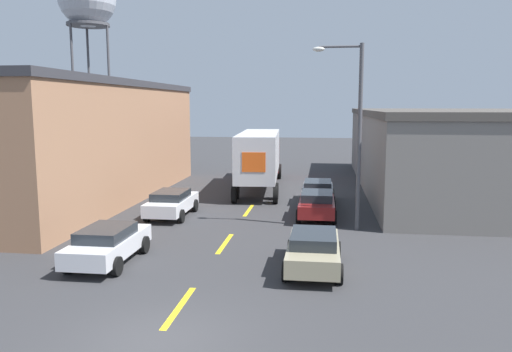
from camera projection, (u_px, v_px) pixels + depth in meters
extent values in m
plane|color=#333335|center=(155.00, 340.00, 12.52)|extent=(160.00, 160.00, 0.00)
cube|color=yellow|center=(179.00, 307.00, 14.59)|extent=(0.20, 3.11, 0.01)
cube|color=yellow|center=(225.00, 243.00, 21.30)|extent=(0.20, 3.11, 0.01)
cube|color=yellow|center=(249.00, 210.00, 28.01)|extent=(0.20, 3.11, 0.01)
cube|color=#9E7051|center=(57.00, 144.00, 31.09)|extent=(10.95, 22.61, 6.95)
cube|color=#333338|center=(54.00, 84.00, 30.57)|extent=(11.15, 22.81, 0.40)
cube|color=slate|center=(464.00, 153.00, 34.90)|extent=(14.00, 26.86, 5.15)
cube|color=#4C4742|center=(467.00, 113.00, 34.51)|extent=(14.20, 27.06, 0.40)
cube|color=#B21919|center=(264.00, 155.00, 40.72)|extent=(2.57, 3.12, 2.60)
cube|color=silver|center=(259.00, 154.00, 33.86)|extent=(3.16, 10.24, 2.88)
cube|color=#E55619|center=(254.00, 162.00, 28.86)|extent=(1.37, 0.12, 1.15)
cylinder|color=black|center=(280.00, 170.00, 41.18)|extent=(0.35, 1.07, 1.05)
cylinder|color=black|center=(249.00, 170.00, 41.35)|extent=(0.35, 1.07, 1.05)
cylinder|color=black|center=(279.00, 172.00, 40.01)|extent=(0.35, 1.07, 1.05)
cylinder|color=black|center=(248.00, 172.00, 40.18)|extent=(0.35, 1.07, 1.05)
cylinder|color=black|center=(276.00, 191.00, 31.25)|extent=(0.35, 1.07, 1.05)
cylinder|color=black|center=(237.00, 191.00, 31.42)|extent=(0.35, 1.07, 1.05)
cylinder|color=black|center=(275.00, 195.00, 29.87)|extent=(0.35, 1.07, 1.05)
cylinder|color=black|center=(234.00, 195.00, 30.04)|extent=(0.35, 1.07, 1.05)
cube|color=maroon|center=(317.00, 205.00, 26.14)|extent=(1.79, 4.40, 0.64)
cube|color=#23282D|center=(317.00, 196.00, 25.93)|extent=(1.58, 2.29, 0.41)
cylinder|color=black|center=(333.00, 206.00, 27.40)|extent=(0.22, 0.68, 0.68)
cylinder|color=black|center=(301.00, 206.00, 27.64)|extent=(0.22, 0.68, 0.68)
cylinder|color=black|center=(334.00, 217.00, 24.73)|extent=(0.22, 0.68, 0.68)
cylinder|color=black|center=(298.00, 216.00, 24.96)|extent=(0.22, 0.68, 0.68)
cube|color=silver|center=(172.00, 204.00, 26.41)|extent=(1.79, 4.40, 0.64)
cube|color=#23282D|center=(171.00, 195.00, 26.21)|extent=(1.58, 2.29, 0.41)
cylinder|color=black|center=(195.00, 205.00, 27.68)|extent=(0.22, 0.68, 0.68)
cylinder|color=black|center=(164.00, 205.00, 27.92)|extent=(0.22, 0.68, 0.68)
cylinder|color=black|center=(181.00, 216.00, 25.00)|extent=(0.22, 0.68, 0.68)
cylinder|color=black|center=(147.00, 215.00, 25.24)|extent=(0.22, 0.68, 0.68)
cube|color=silver|center=(108.00, 245.00, 18.64)|extent=(1.79, 4.40, 0.64)
cube|color=#23282D|center=(106.00, 233.00, 18.43)|extent=(1.58, 2.29, 0.41)
cylinder|color=black|center=(145.00, 245.00, 19.90)|extent=(0.22, 0.68, 0.68)
cylinder|color=black|center=(102.00, 243.00, 20.14)|extent=(0.22, 0.68, 0.68)
cylinder|color=black|center=(117.00, 266.00, 17.23)|extent=(0.22, 0.68, 0.68)
cylinder|color=black|center=(68.00, 264.00, 17.46)|extent=(0.22, 0.68, 0.68)
cube|color=tan|center=(313.00, 251.00, 17.86)|extent=(1.79, 4.40, 0.64)
cube|color=#23282D|center=(314.00, 238.00, 17.66)|extent=(1.58, 2.29, 0.41)
cylinder|color=black|center=(338.00, 250.00, 19.12)|extent=(0.22, 0.68, 0.68)
cylinder|color=black|center=(291.00, 248.00, 19.36)|extent=(0.22, 0.68, 0.68)
cylinder|color=black|center=(340.00, 274.00, 16.45)|extent=(0.22, 0.68, 0.68)
cylinder|color=black|center=(285.00, 271.00, 16.69)|extent=(0.22, 0.68, 0.68)
cube|color=#B2B2B7|center=(318.00, 192.00, 29.96)|extent=(1.79, 4.40, 0.64)
cube|color=#23282D|center=(318.00, 184.00, 29.76)|extent=(1.58, 2.29, 0.41)
cylinder|color=black|center=(332.00, 194.00, 31.23)|extent=(0.22, 0.68, 0.68)
cylinder|color=black|center=(304.00, 193.00, 31.46)|extent=(0.22, 0.68, 0.68)
cylinder|color=black|center=(333.00, 202.00, 28.55)|extent=(0.22, 0.68, 0.68)
cylinder|color=black|center=(302.00, 202.00, 28.79)|extent=(0.22, 0.68, 0.68)
cylinder|color=#47474C|center=(110.00, 91.00, 56.70)|extent=(0.28, 0.28, 15.02)
cylinder|color=#47474C|center=(90.00, 91.00, 59.03)|extent=(0.28, 0.28, 15.02)
cylinder|color=#47474C|center=(74.00, 90.00, 55.25)|extent=(0.28, 0.28, 15.02)
cylinder|color=#4C4C51|center=(88.00, 25.00, 55.96)|extent=(4.73, 4.73, 0.30)
cylinder|color=#4C4C51|center=(359.00, 139.00, 23.06)|extent=(0.20, 0.20, 8.64)
cylinder|color=#4C4C51|center=(340.00, 47.00, 22.60)|extent=(1.94, 0.11, 0.11)
ellipsoid|color=silver|center=(319.00, 49.00, 22.74)|extent=(0.56, 0.32, 0.22)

